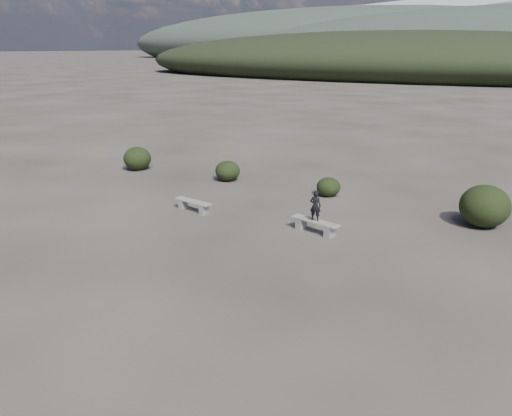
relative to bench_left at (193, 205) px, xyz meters
The scene contains 8 objects.
ground 5.77m from the bench_left, 57.56° to the right, with size 1200.00×1200.00×0.00m, color #302B26.
bench_left is the anchor object (origin of this frame).
bench_right 4.70m from the bench_left, ahead, with size 1.71×0.65×0.42m.
seated_person 4.73m from the bench_left, ahead, with size 0.35×0.23×0.97m, color black.
shrub_a 4.48m from the bench_left, 108.57° to the left, with size 1.09×1.09×0.89m, color black.
shrub_c 5.52m from the bench_left, 52.33° to the left, with size 0.95×0.95×0.76m, color black.
shrub_d 9.93m from the bench_left, 22.48° to the left, with size 1.60×1.60×1.40m, color black.
shrub_f 7.30m from the bench_left, 149.87° to the left, with size 1.32×1.32×1.11m, color black.
Camera 1 is at (7.83, -8.55, 5.68)m, focal length 35.00 mm.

